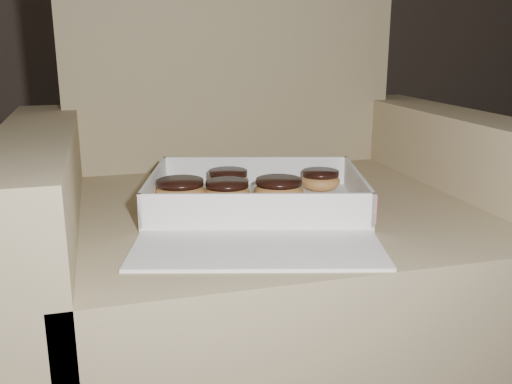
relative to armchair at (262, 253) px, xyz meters
The scene contains 10 objects.
armchair is the anchor object (origin of this frame).
bakery_box 0.20m from the armchair, 109.33° to the right, with size 0.46×0.51×0.06m.
donut_a 0.24m from the armchair, 158.41° to the right, with size 0.09×0.09×0.04m.
donut_b 0.19m from the armchair, 90.38° to the right, with size 0.09×0.09×0.04m.
donut_c 0.20m from the armchair, 136.12° to the right, with size 0.08×0.08×0.04m.
donut_d 0.17m from the armchair, behind, with size 0.08×0.08×0.04m.
donut_e 0.19m from the armchair, 23.61° to the right, with size 0.08×0.08×0.04m.
crumb_a 0.30m from the armchair, 73.66° to the right, with size 0.01×0.01×0.00m, color black.
crumb_b 0.23m from the armchair, 55.40° to the right, with size 0.01×0.01×0.00m, color black.
crumb_c 0.27m from the armchair, 84.33° to the right, with size 0.01×0.01×0.00m, color black.
Camera 1 is at (-0.48, -0.49, 0.73)m, focal length 40.00 mm.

